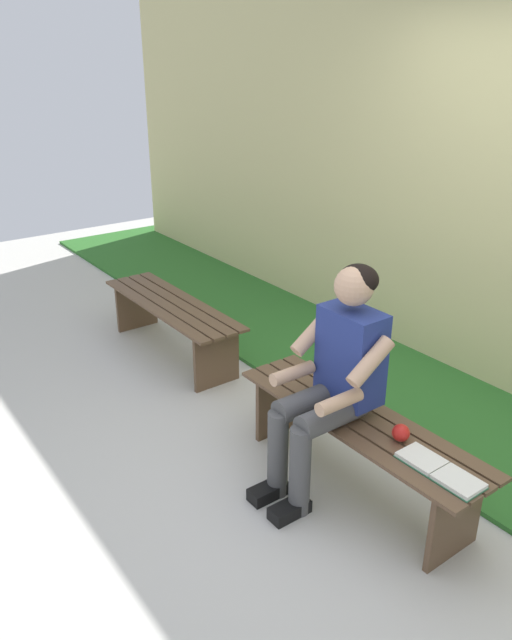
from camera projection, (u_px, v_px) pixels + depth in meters
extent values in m
cube|color=beige|center=(108.00, 463.00, 3.63)|extent=(10.00, 7.00, 0.04)
cube|color=#2D6B28|center=(393.00, 350.00, 4.93)|extent=(9.00, 2.12, 0.03)
cube|color=#D1C684|center=(495.00, 162.00, 4.09)|extent=(9.50, 0.24, 3.04)
cube|color=brown|center=(379.00, 410.00, 3.35)|extent=(1.54, 0.10, 0.02)
cube|color=brown|center=(365.00, 416.00, 3.29)|extent=(1.54, 0.10, 0.02)
cube|color=brown|center=(351.00, 423.00, 3.23)|extent=(1.54, 0.10, 0.02)
cube|color=brown|center=(336.00, 429.00, 3.17)|extent=(1.54, 0.10, 0.02)
cube|color=brown|center=(456.00, 520.00, 2.87)|extent=(0.03, 0.36, 0.41)
cube|color=brown|center=(280.00, 403.00, 3.82)|extent=(0.03, 0.36, 0.41)
cube|color=brown|center=(189.00, 299.00, 4.83)|extent=(1.49, 0.10, 0.02)
cube|color=brown|center=(177.00, 302.00, 4.77)|extent=(1.49, 0.10, 0.02)
cube|color=brown|center=(165.00, 305.00, 4.71)|extent=(1.49, 0.10, 0.02)
cube|color=brown|center=(153.00, 309.00, 4.66)|extent=(1.49, 0.10, 0.02)
cube|color=brown|center=(217.00, 359.00, 4.37)|extent=(0.03, 0.36, 0.41)
cube|color=brown|center=(136.00, 305.00, 5.29)|extent=(0.03, 0.36, 0.41)
cube|color=navy|center=(351.00, 355.00, 3.22)|extent=(0.34, 0.20, 0.50)
sphere|color=tan|center=(354.00, 286.00, 3.06)|extent=(0.20, 0.20, 0.20)
ellipsoid|color=black|center=(359.00, 279.00, 3.06)|extent=(0.20, 0.19, 0.15)
cylinder|color=#4C4C4C|center=(332.00, 416.00, 3.14)|extent=(0.13, 0.40, 0.13)
cylinder|color=#4C4C4C|center=(308.00, 401.00, 3.27)|extent=(0.13, 0.40, 0.13)
cylinder|color=#4C4C4C|center=(300.00, 471.00, 3.13)|extent=(0.11, 0.11, 0.50)
cube|color=black|center=(290.00, 510.00, 3.18)|extent=(0.10, 0.22, 0.07)
cylinder|color=#4C4C4C|center=(278.00, 454.00, 3.26)|extent=(0.11, 0.11, 0.50)
cube|color=black|center=(268.00, 491.00, 3.32)|extent=(0.10, 0.22, 0.07)
cylinder|color=tan|center=(370.00, 362.00, 2.99)|extent=(0.08, 0.28, 0.23)
cylinder|color=tan|center=(339.00, 402.00, 3.00)|extent=(0.07, 0.26, 0.07)
cylinder|color=tan|center=(313.00, 333.00, 3.30)|extent=(0.08, 0.28, 0.23)
cylinder|color=tan|center=(292.00, 373.00, 3.26)|extent=(0.07, 0.26, 0.07)
sphere|color=red|center=(401.00, 433.00, 3.05)|extent=(0.09, 0.09, 0.09)
cube|color=white|center=(458.00, 482.00, 2.75)|extent=(0.20, 0.15, 0.02)
cube|color=white|center=(422.00, 459.00, 2.91)|extent=(0.20, 0.15, 0.02)
cube|color=#33724C|center=(439.00, 472.00, 2.83)|extent=(0.41, 0.16, 0.01)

